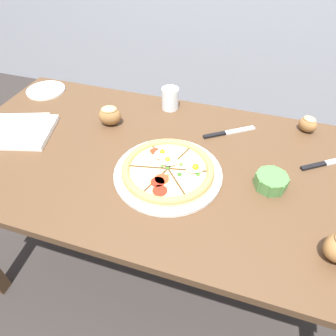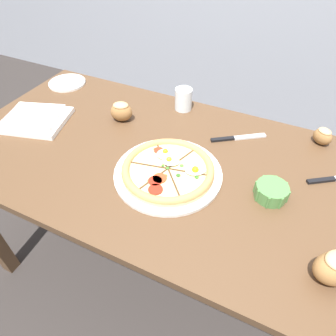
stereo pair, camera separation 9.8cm
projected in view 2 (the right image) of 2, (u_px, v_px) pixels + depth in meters
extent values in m
plane|color=#2D2826|center=(166.00, 266.00, 1.58)|extent=(12.00, 12.00, 0.00)
cube|color=#513823|center=(165.00, 161.00, 1.07)|extent=(1.56, 0.80, 0.03)
cube|color=#513823|center=(81.00, 138.00, 1.79)|extent=(0.06, 0.06, 0.73)
cylinder|color=white|center=(168.00, 173.00, 0.99)|extent=(0.36, 0.36, 0.01)
cylinder|color=#E5C684|center=(168.00, 171.00, 0.98)|extent=(0.31, 0.31, 0.01)
cylinder|color=#E0CC84|center=(168.00, 169.00, 0.98)|extent=(0.26, 0.26, 0.00)
torus|color=tan|center=(168.00, 169.00, 0.98)|extent=(0.31, 0.31, 0.03)
cube|color=#472D19|center=(174.00, 182.00, 0.93)|extent=(0.09, 0.10, 0.00)
cube|color=#472D19|center=(188.00, 172.00, 0.97)|extent=(0.13, 0.03, 0.00)
cube|color=#472D19|center=(181.00, 159.00, 1.01)|extent=(0.05, 0.13, 0.00)
cube|color=#472D19|center=(163.00, 156.00, 1.02)|extent=(0.09, 0.10, 0.00)
cube|color=#472D19|center=(149.00, 165.00, 0.99)|extent=(0.13, 0.03, 0.00)
cube|color=#472D19|center=(154.00, 179.00, 0.94)|extent=(0.05, 0.13, 0.00)
cylinder|color=red|center=(163.00, 155.00, 1.03)|extent=(0.04, 0.04, 0.00)
cylinder|color=red|center=(159.00, 150.00, 1.04)|extent=(0.03, 0.03, 0.00)
cylinder|color=red|center=(155.00, 181.00, 0.94)|extent=(0.04, 0.04, 0.00)
cylinder|color=red|center=(156.00, 190.00, 0.91)|extent=(0.05, 0.05, 0.00)
cylinder|color=red|center=(160.00, 178.00, 0.94)|extent=(0.05, 0.05, 0.00)
ellipsoid|color=white|center=(171.00, 161.00, 0.99)|extent=(0.07, 0.06, 0.01)
sphere|color=#F4AD1E|center=(169.00, 160.00, 0.99)|extent=(0.02, 0.02, 0.02)
ellipsoid|color=white|center=(165.00, 154.00, 1.02)|extent=(0.08, 0.08, 0.01)
sphere|color=orange|center=(165.00, 151.00, 1.02)|extent=(0.02, 0.02, 0.02)
ellipsoid|color=white|center=(196.00, 170.00, 0.96)|extent=(0.08, 0.08, 0.01)
sphere|color=orange|center=(195.00, 170.00, 0.95)|extent=(0.02, 0.02, 0.02)
cylinder|color=#2D5B1E|center=(178.00, 175.00, 0.95)|extent=(0.01, 0.01, 0.00)
cylinder|color=#477A2D|center=(150.00, 181.00, 0.94)|extent=(0.02, 0.02, 0.00)
cylinder|color=#2D5B1E|center=(165.00, 176.00, 0.95)|extent=(0.01, 0.01, 0.00)
cylinder|color=#386B23|center=(168.00, 168.00, 0.98)|extent=(0.01, 0.01, 0.00)
cylinder|color=#2D5B1E|center=(167.00, 161.00, 1.00)|extent=(0.01, 0.01, 0.00)
cylinder|color=#477A2D|center=(182.00, 166.00, 0.99)|extent=(0.01, 0.01, 0.00)
cylinder|color=#386B23|center=(197.00, 177.00, 0.95)|extent=(0.01, 0.01, 0.00)
cylinder|color=#386B23|center=(163.00, 166.00, 0.99)|extent=(0.01, 0.01, 0.00)
cylinder|color=#2D5B1E|center=(156.00, 149.00, 1.05)|extent=(0.01, 0.01, 0.00)
cylinder|color=#4C8442|center=(271.00, 192.00, 0.91)|extent=(0.10, 0.10, 0.05)
cylinder|color=gold|center=(272.00, 190.00, 0.91)|extent=(0.08, 0.08, 0.03)
cylinder|color=#4C8442|center=(288.00, 197.00, 0.89)|extent=(0.01, 0.01, 0.04)
cylinder|color=#4C8442|center=(285.00, 188.00, 0.92)|extent=(0.01, 0.01, 0.04)
cylinder|color=#4C8442|center=(274.00, 181.00, 0.94)|extent=(0.01, 0.01, 0.04)
cylinder|color=#4C8442|center=(262.00, 181.00, 0.94)|extent=(0.01, 0.01, 0.04)
cylinder|color=#4C8442|center=(255.00, 187.00, 0.93)|extent=(0.01, 0.01, 0.04)
cylinder|color=#4C8442|center=(257.00, 196.00, 0.90)|extent=(0.01, 0.01, 0.04)
cylinder|color=#4C8442|center=(268.00, 203.00, 0.88)|extent=(0.01, 0.01, 0.04)
cylinder|color=#4C8442|center=(281.00, 203.00, 0.88)|extent=(0.01, 0.01, 0.04)
cube|color=white|center=(35.00, 120.00, 1.21)|extent=(0.29, 0.27, 0.02)
cube|color=white|center=(34.00, 116.00, 1.20)|extent=(0.25, 0.23, 0.02)
ellipsoid|color=olive|center=(121.00, 112.00, 1.20)|extent=(0.10, 0.09, 0.08)
ellipsoid|color=tan|center=(121.00, 105.00, 1.18)|extent=(0.07, 0.07, 0.02)
ellipsoid|color=#A3703D|center=(335.00, 269.00, 0.71)|extent=(0.13, 0.12, 0.09)
ellipsoid|color=olive|center=(323.00, 137.00, 1.10)|extent=(0.09, 0.08, 0.06)
ellipsoid|color=tan|center=(325.00, 131.00, 1.08)|extent=(0.06, 0.06, 0.02)
cube|color=silver|center=(250.00, 137.00, 1.14)|extent=(0.11, 0.09, 0.01)
cube|color=black|center=(223.00, 139.00, 1.13)|extent=(0.08, 0.06, 0.01)
cube|color=black|center=(321.00, 180.00, 0.97)|extent=(0.09, 0.07, 0.01)
cylinder|color=white|center=(183.00, 99.00, 1.26)|extent=(0.07, 0.07, 0.09)
cylinder|color=silver|center=(183.00, 103.00, 1.27)|extent=(0.06, 0.06, 0.05)
cylinder|color=white|center=(67.00, 83.00, 1.45)|extent=(0.17, 0.17, 0.01)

